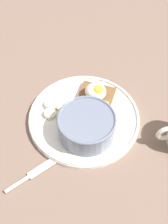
{
  "coord_description": "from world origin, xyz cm",
  "views": [
    {
      "loc": [
        -19.46,
        37.58,
        60.94
      ],
      "look_at": [
        0.0,
        0.0,
        5.0
      ],
      "focal_mm": 50.0,
      "sensor_mm": 36.0,
      "label": 1
    }
  ],
  "objects_px": {
    "toast_slice": "(95,98)",
    "banana_slice_front": "(64,100)",
    "oatmeal_bowl": "(87,126)",
    "banana_slice_left": "(52,104)",
    "knife": "(32,175)",
    "poached_egg": "(96,91)",
    "banana_slice_back": "(50,114)",
    "banana_slice_right": "(63,108)"
  },
  "relations": [
    {
      "from": "toast_slice",
      "to": "banana_slice_front",
      "type": "distance_m",
      "value": 0.07
    },
    {
      "from": "oatmeal_bowl",
      "to": "banana_slice_left",
      "type": "relative_size",
      "value": 2.87
    },
    {
      "from": "oatmeal_bowl",
      "to": "knife",
      "type": "relative_size",
      "value": 1.08
    },
    {
      "from": "toast_slice",
      "to": "banana_slice_front",
      "type": "bearing_deg",
      "value": 30.34
    },
    {
      "from": "banana_slice_front",
      "to": "knife",
      "type": "relative_size",
      "value": 0.35
    },
    {
      "from": "oatmeal_bowl",
      "to": "poached_egg",
      "type": "relative_size",
      "value": 1.91
    },
    {
      "from": "banana_slice_left",
      "to": "banana_slice_back",
      "type": "bearing_deg",
      "value": 112.64
    },
    {
      "from": "banana_slice_front",
      "to": "banana_slice_back",
      "type": "height_order",
      "value": "banana_slice_back"
    },
    {
      "from": "poached_egg",
      "to": "banana_slice_front",
      "type": "distance_m",
      "value": 0.08
    },
    {
      "from": "banana_slice_front",
      "to": "banana_slice_right",
      "type": "xyz_separation_m",
      "value": [
        -0.01,
        0.02,
        0.0
      ]
    },
    {
      "from": "oatmeal_bowl",
      "to": "banana_slice_back",
      "type": "xyz_separation_m",
      "value": [
        0.1,
        -0.0,
        -0.02
      ]
    },
    {
      "from": "oatmeal_bowl",
      "to": "banana_slice_left",
      "type": "xyz_separation_m",
      "value": [
        0.11,
        -0.03,
        -0.02
      ]
    },
    {
      "from": "poached_egg",
      "to": "banana_slice_left",
      "type": "bearing_deg",
      "value": 37.23
    },
    {
      "from": "toast_slice",
      "to": "banana_slice_left",
      "type": "height_order",
      "value": "banana_slice_left"
    },
    {
      "from": "banana_slice_front",
      "to": "oatmeal_bowl",
      "type": "bearing_deg",
      "value": 147.28
    },
    {
      "from": "toast_slice",
      "to": "banana_slice_right",
      "type": "height_order",
      "value": "same"
    },
    {
      "from": "poached_egg",
      "to": "toast_slice",
      "type": "bearing_deg",
      "value": -14.29
    },
    {
      "from": "banana_slice_front",
      "to": "knife",
      "type": "bearing_deg",
      "value": 99.67
    },
    {
      "from": "banana_slice_right",
      "to": "knife",
      "type": "xyz_separation_m",
      "value": [
        -0.02,
        0.17,
        -0.01
      ]
    },
    {
      "from": "oatmeal_bowl",
      "to": "knife",
      "type": "bearing_deg",
      "value": 68.63
    },
    {
      "from": "toast_slice",
      "to": "banana_slice_back",
      "type": "distance_m",
      "value": 0.12
    },
    {
      "from": "poached_egg",
      "to": "knife",
      "type": "relative_size",
      "value": 0.56
    },
    {
      "from": "banana_slice_right",
      "to": "banana_slice_front",
      "type": "bearing_deg",
      "value": -67.58
    },
    {
      "from": "toast_slice",
      "to": "knife",
      "type": "relative_size",
      "value": 0.82
    },
    {
      "from": "poached_egg",
      "to": "banana_slice_back",
      "type": "height_order",
      "value": "poached_egg"
    },
    {
      "from": "banana_slice_left",
      "to": "banana_slice_back",
      "type": "relative_size",
      "value": 1.24
    },
    {
      "from": "banana_slice_back",
      "to": "poached_egg",
      "type": "bearing_deg",
      "value": -128.87
    },
    {
      "from": "banana_slice_back",
      "to": "banana_slice_left",
      "type": "bearing_deg",
      "value": -67.36
    },
    {
      "from": "banana_slice_front",
      "to": "knife",
      "type": "distance_m",
      "value": 0.2
    },
    {
      "from": "banana_slice_left",
      "to": "banana_slice_right",
      "type": "bearing_deg",
      "value": -173.85
    },
    {
      "from": "poached_egg",
      "to": "banana_slice_front",
      "type": "xyz_separation_m",
      "value": [
        0.06,
        0.04,
        -0.03
      ]
    },
    {
      "from": "oatmeal_bowl",
      "to": "poached_egg",
      "type": "height_order",
      "value": "oatmeal_bowl"
    },
    {
      "from": "oatmeal_bowl",
      "to": "toast_slice",
      "type": "relative_size",
      "value": 1.31
    },
    {
      "from": "poached_egg",
      "to": "knife",
      "type": "xyz_separation_m",
      "value": [
        0.03,
        0.23,
        -0.04
      ]
    },
    {
      "from": "banana_slice_front",
      "to": "banana_slice_right",
      "type": "height_order",
      "value": "banana_slice_right"
    },
    {
      "from": "banana_slice_right",
      "to": "knife",
      "type": "relative_size",
      "value": 0.39
    },
    {
      "from": "poached_egg",
      "to": "banana_slice_front",
      "type": "relative_size",
      "value": 1.62
    },
    {
      "from": "banana_slice_left",
      "to": "knife",
      "type": "xyz_separation_m",
      "value": [
        -0.05,
        0.17,
        -0.01
      ]
    },
    {
      "from": "oatmeal_bowl",
      "to": "banana_slice_left",
      "type": "bearing_deg",
      "value": -15.52
    },
    {
      "from": "banana_slice_front",
      "to": "banana_slice_back",
      "type": "relative_size",
      "value": 1.15
    },
    {
      "from": "banana_slice_right",
      "to": "toast_slice",
      "type": "bearing_deg",
      "value": -131.34
    },
    {
      "from": "toast_slice",
      "to": "banana_slice_right",
      "type": "bearing_deg",
      "value": 48.66
    }
  ]
}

